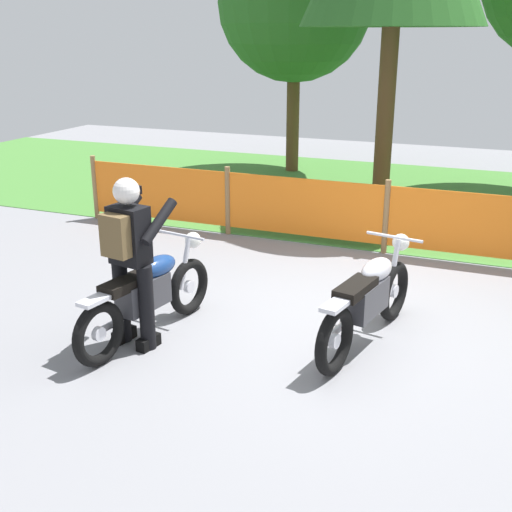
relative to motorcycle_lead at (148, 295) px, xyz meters
The scene contains 7 objects.
ground 2.09m from the motorcycle_lead, 33.72° to the left, with size 24.00×24.00×0.02m, color gray.
grass_verge 7.04m from the motorcycle_lead, 76.06° to the left, with size 24.00×6.57×0.01m, color #427A33.
barrier_fence 3.92m from the motorcycle_lead, 64.41° to the left, with size 9.74×0.08×1.05m.
tree_leftmost 9.11m from the motorcycle_lead, 99.29° to the left, with size 3.22×3.22×5.15m.
motorcycle_lead is the anchor object (origin of this frame).
motorcycle_trailing 2.19m from the motorcycle_lead, 18.05° to the left, with size 0.71×2.04×0.97m.
rider_lead 0.54m from the motorcycle_lead, 99.01° to the right, with size 0.61×0.73×1.69m.
Camera 1 is at (1.56, -6.24, 2.94)m, focal length 45.08 mm.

